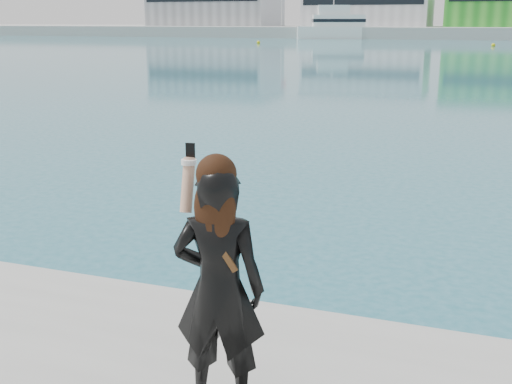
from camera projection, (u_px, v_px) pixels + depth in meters
far_quay at (484, 32)px, 123.00m from camera, size 320.00×40.00×2.00m
warehouse_white at (369, 1)px, 126.89m from camera, size 24.48×15.35×9.50m
flagpole_left at (282, 3)px, 125.83m from camera, size 1.28×0.16×8.00m
motor_yacht at (341, 26)px, 113.23m from camera, size 16.75×9.60×7.55m
buoy_near at (493, 46)px, 81.58m from camera, size 0.50×0.50×0.50m
buoy_far at (258, 44)px, 91.21m from camera, size 0.50×0.50×0.50m
woman at (219, 282)px, 4.10m from camera, size 0.65×0.48×1.74m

